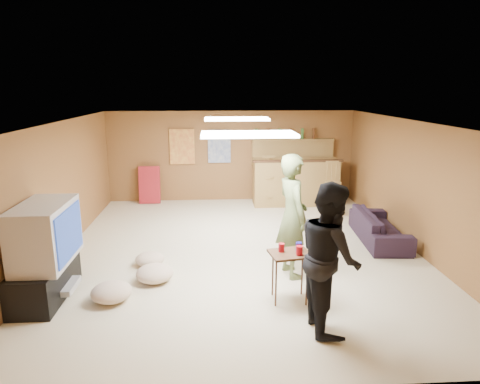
{
  "coord_description": "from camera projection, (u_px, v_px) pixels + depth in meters",
  "views": [
    {
      "loc": [
        -0.45,
        -6.91,
        2.75
      ],
      "look_at": [
        0.0,
        0.2,
        1.0
      ],
      "focal_mm": 32.0,
      "sensor_mm": 36.0,
      "label": 1
    }
  ],
  "objects": [
    {
      "name": "ground",
      "position": [
        241.0,
        251.0,
        7.38
      ],
      "size": [
        7.0,
        7.0,
        0.0
      ],
      "primitive_type": "plane",
      "color": "beige",
      "rests_on": "ground"
    },
    {
      "name": "ceiling",
      "position": [
        241.0,
        122.0,
        6.86
      ],
      "size": [
        6.0,
        7.0,
        0.02
      ],
      "primitive_type": "cube",
      "color": "silver",
      "rests_on": "ground"
    },
    {
      "name": "wall_back",
      "position": [
        232.0,
        156.0,
        10.51
      ],
      "size": [
        6.0,
        0.02,
        2.2
      ],
      "primitive_type": "cube",
      "color": "brown",
      "rests_on": "ground"
    },
    {
      "name": "wall_front",
      "position": [
        267.0,
        282.0,
        3.73
      ],
      "size": [
        6.0,
        0.02,
        2.2
      ],
      "primitive_type": "cube",
      "color": "brown",
      "rests_on": "ground"
    },
    {
      "name": "wall_left",
      "position": [
        57.0,
        192.0,
        6.94
      ],
      "size": [
        0.02,
        7.0,
        2.2
      ],
      "primitive_type": "cube",
      "color": "brown",
      "rests_on": "ground"
    },
    {
      "name": "wall_right",
      "position": [
        416.0,
        186.0,
        7.31
      ],
      "size": [
        0.02,
        7.0,
        2.2
      ],
      "primitive_type": "cube",
      "color": "brown",
      "rests_on": "ground"
    },
    {
      "name": "tv_stand",
      "position": [
        45.0,
        280.0,
        5.7
      ],
      "size": [
        0.55,
        1.3,
        0.5
      ],
      "primitive_type": "cube",
      "color": "black",
      "rests_on": "ground"
    },
    {
      "name": "dvd_box",
      "position": [
        63.0,
        286.0,
        5.74
      ],
      "size": [
        0.35,
        0.5,
        0.08
      ],
      "primitive_type": "cube",
      "color": "#B2B2B7",
      "rests_on": "tv_stand"
    },
    {
      "name": "tv_body",
      "position": [
        45.0,
        234.0,
        5.55
      ],
      "size": [
        0.6,
        1.1,
        0.8
      ],
      "primitive_type": "cube",
      "color": "#B2B2B7",
      "rests_on": "tv_stand"
    },
    {
      "name": "tv_screen",
      "position": [
        69.0,
        233.0,
        5.57
      ],
      "size": [
        0.02,
        0.95,
        0.65
      ],
      "primitive_type": "cube",
      "color": "navy",
      "rests_on": "tv_body"
    },
    {
      "name": "bar_counter",
      "position": [
        295.0,
        182.0,
        10.2
      ],
      "size": [
        2.0,
        0.6,
        1.1
      ],
      "primitive_type": "cube",
      "color": "olive",
      "rests_on": "ground"
    },
    {
      "name": "bar_lip",
      "position": [
        298.0,
        161.0,
        9.83
      ],
      "size": [
        2.1,
        0.12,
        0.05
      ],
      "primitive_type": "cube",
      "color": "#3A2212",
      "rests_on": "bar_counter"
    },
    {
      "name": "bar_shelf",
      "position": [
        293.0,
        140.0,
        10.41
      ],
      "size": [
        2.0,
        0.18,
        0.05
      ],
      "primitive_type": "cube",
      "color": "olive",
      "rests_on": "bar_backing"
    },
    {
      "name": "bar_backing",
      "position": [
        293.0,
        152.0,
        10.5
      ],
      "size": [
        2.0,
        0.14,
        0.6
      ],
      "primitive_type": "cube",
      "color": "olive",
      "rests_on": "bar_counter"
    },
    {
      "name": "poster_left",
      "position": [
        182.0,
        147.0,
        10.34
      ],
      "size": [
        0.6,
        0.03,
        0.85
      ],
      "primitive_type": "cube",
      "color": "#BF3F26",
      "rests_on": "wall_back"
    },
    {
      "name": "poster_right",
      "position": [
        219.0,
        146.0,
        10.4
      ],
      "size": [
        0.55,
        0.03,
        0.8
      ],
      "primitive_type": "cube",
      "color": "#334C99",
      "rests_on": "wall_back"
    },
    {
      "name": "folding_chair_stack",
      "position": [
        150.0,
        185.0,
        10.35
      ],
      "size": [
        0.5,
        0.26,
        0.91
      ],
      "primitive_type": "cube",
      "rotation": [
        -0.14,
        0.0,
        0.0
      ],
      "color": "#A91F28",
      "rests_on": "ground"
    },
    {
      "name": "ceiling_panel_front",
      "position": [
        248.0,
        134.0,
        5.41
      ],
      "size": [
        1.2,
        0.6,
        0.04
      ],
      "primitive_type": "cube",
      "color": "white",
      "rests_on": "ceiling"
    },
    {
      "name": "ceiling_panel_back",
      "position": [
        237.0,
        119.0,
        8.03
      ],
      "size": [
        1.2,
        0.6,
        0.04
      ],
      "primitive_type": "cube",
      "color": "white",
      "rests_on": "ceiling"
    },
    {
      "name": "person_olive",
      "position": [
        292.0,
        216.0,
        6.25
      ],
      "size": [
        0.58,
        0.75,
        1.84
      ],
      "primitive_type": "imported",
      "rotation": [
        0.0,
        0.0,
        1.8
      ],
      "color": "#5D6B3E",
      "rests_on": "ground"
    },
    {
      "name": "person_black",
      "position": [
        330.0,
        257.0,
        4.87
      ],
      "size": [
        0.7,
        0.88,
        1.74
      ],
      "primitive_type": "imported",
      "rotation": [
        0.0,
        0.0,
        1.62
      ],
      "color": "black",
      "rests_on": "ground"
    },
    {
      "name": "sofa",
      "position": [
        379.0,
        227.0,
        7.83
      ],
      "size": [
        0.83,
        1.83,
        0.52
      ],
      "primitive_type": "imported",
      "rotation": [
        0.0,
        0.0,
        1.49
      ],
      "color": "black",
      "rests_on": "ground"
    },
    {
      "name": "tray_table",
      "position": [
        289.0,
        277.0,
        5.61
      ],
      "size": [
        0.58,
        0.49,
        0.67
      ],
      "primitive_type": "cube",
      "rotation": [
        0.0,
        0.0,
        0.17
      ],
      "color": "#3A2212",
      "rests_on": "ground"
    },
    {
      "name": "cup_red_near",
      "position": [
        281.0,
        248.0,
        5.55
      ],
      "size": [
        0.1,
        0.1,
        0.11
      ],
      "primitive_type": "cylinder",
      "rotation": [
        0.0,
        0.0,
        0.22
      ],
      "color": "#AF0B17",
      "rests_on": "tray_table"
    },
    {
      "name": "cup_red_far",
      "position": [
        299.0,
        250.0,
        5.45
      ],
      "size": [
        0.11,
        0.11,
        0.12
      ],
      "primitive_type": "cylinder",
      "rotation": [
        0.0,
        0.0,
        -0.28
      ],
      "color": "#AF0B17",
      "rests_on": "tray_table"
    },
    {
      "name": "cup_blue",
      "position": [
        299.0,
        246.0,
        5.59
      ],
      "size": [
        0.09,
        0.09,
        0.11
      ],
      "primitive_type": "cylinder",
      "rotation": [
        0.0,
        0.0,
        0.13
      ],
      "color": "navy",
      "rests_on": "tray_table"
    },
    {
      "name": "bar_stool_left",
      "position": [
        269.0,
        181.0,
        10.0
      ],
      "size": [
        0.42,
        0.42,
        1.23
      ],
      "primitive_type": null,
      "rotation": [
        0.0,
        0.0,
        -0.09
      ],
      "color": "olive",
      "rests_on": "ground"
    },
    {
      "name": "bar_stool_right",
      "position": [
        333.0,
        191.0,
        9.32
      ],
      "size": [
        0.41,
        0.41,
        1.09
      ],
      "primitive_type": null,
      "rotation": [
        0.0,
        0.0,
        -0.23
      ],
      "color": "olive",
      "rests_on": "ground"
    },
    {
      "name": "cushion_near_tv",
      "position": [
        155.0,
        273.0,
        6.21
      ],
      "size": [
        0.71,
        0.71,
        0.24
      ],
      "primitive_type": "ellipsoid",
      "rotation": [
        0.0,
        0.0,
        0.42
      ],
      "color": "tan",
      "rests_on": "ground"
    },
    {
      "name": "cushion_mid",
      "position": [
        150.0,
        259.0,
        6.77
      ],
      "size": [
        0.59,
        0.59,
        0.2
      ],
      "primitive_type": "ellipsoid",
      "rotation": [
        0.0,
        0.0,
        0.41
      ],
      "color": "tan",
      "rests_on": "ground"
    },
    {
      "name": "cushion_far",
      "position": [
        111.0,
        292.0,
        5.64
      ],
      "size": [
        0.69,
        0.69,
        0.24
      ],
      "primitive_type": "ellipsoid",
      "rotation": [
        0.0,
        0.0,
        -0.36
      ],
      "color": "tan",
      "rests_on": "ground"
    },
    {
      "name": "bottle_row",
      "position": [
        285.0,
        134.0,
        10.34
      ],
      "size": [
        1.48,
        0.08,
        0.26
      ],
      "primitive_type": null,
      "color": "#3F7233",
      "rests_on": "bar_shelf"
    }
  ]
}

